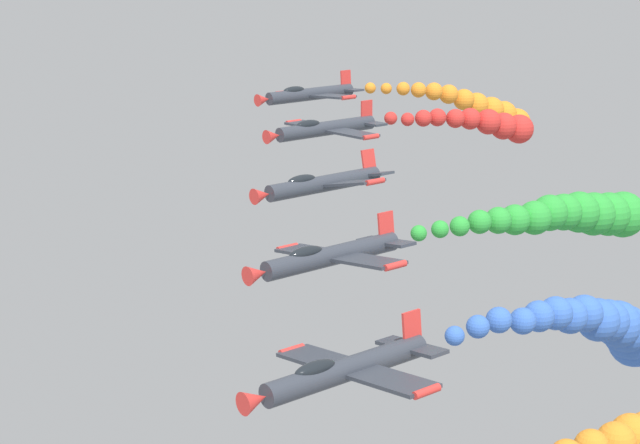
{
  "coord_description": "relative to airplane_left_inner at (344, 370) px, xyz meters",
  "views": [
    {
      "loc": [
        -46.93,
        38.48,
        101.47
      ],
      "look_at": [
        0.0,
        0.0,
        84.99
      ],
      "focal_mm": 58.48,
      "sensor_mm": 36.0,
      "label": 1
    }
  ],
  "objects": [
    {
      "name": "airplane_left_inner",
      "position": [
        0.0,
        0.0,
        0.0
      ],
      "size": [
        9.54,
        10.35,
        2.58
      ],
      "rotation": [
        0.0,
        0.11,
        0.0
      ],
      "color": "#333842"
    },
    {
      "name": "smoke_trail_left_inner",
      "position": [
        3.57,
        -25.57,
        -5.35
      ],
      "size": [
        7.92,
        26.43,
        10.48
      ],
      "color": "blue"
    },
    {
      "name": "airplane_right_inner",
      "position": [
        9.11,
        -6.76,
        1.84
      ],
      "size": [
        9.53,
        10.35,
        2.63
      ],
      "rotation": [
        0.0,
        0.12,
        0.0
      ],
      "color": "#333842"
    },
    {
      "name": "smoke_trail_right_inner",
      "position": [
        9.42,
        -29.45,
        0.3
      ],
      "size": [
        3.31,
        23.03,
        4.63
      ],
      "color": "green"
    },
    {
      "name": "airplane_left_outer",
      "position": [
        18.79,
        -14.19,
        3.05
      ],
      "size": [
        9.42,
        10.35,
        3.04
      ],
      "rotation": [
        0.0,
        0.22,
        0.0
      ],
      "color": "#333842"
    },
    {
      "name": "airplane_right_outer",
      "position": [
        27.75,
        -21.82,
        4.64
      ],
      "size": [
        9.56,
        10.35,
        2.32
      ],
      "rotation": [
        0.0,
        0.01,
        0.0
      ],
      "color": "#333842"
    },
    {
      "name": "smoke_trail_right_outer",
      "position": [
        26.31,
        -38.61,
        3.35
      ],
      "size": [
        3.88,
        15.19,
        3.89
      ],
      "color": "red"
    },
    {
      "name": "airplane_trailing",
      "position": [
        37.78,
        -28.34,
        5.55
      ],
      "size": [
        9.56,
        10.35,
        2.37
      ],
      "rotation": [
        0.0,
        0.07,
        0.0
      ],
      "color": "#333842"
    },
    {
      "name": "smoke_trail_trailing",
      "position": [
        37.73,
        -51.12,
        1.94
      ],
      "size": [
        2.96,
        22.53,
        7.39
      ],
      "color": "orange"
    }
  ]
}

